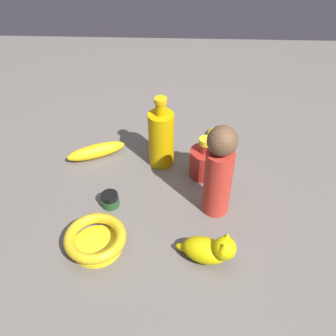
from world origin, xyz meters
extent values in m
plane|color=#5B5651|center=(0.00, 0.00, 0.00)|extent=(2.00, 2.00, 0.00)
cylinder|color=maroon|center=(0.04, -0.10, 0.04)|extent=(0.08, 0.08, 0.08)
cylinder|color=maroon|center=(0.04, -0.10, 0.09)|extent=(0.03, 0.03, 0.03)
cylinder|color=gold|center=(0.04, -0.10, 0.11)|extent=(0.04, 0.04, 0.02)
ellipsoid|color=#B6AA07|center=(-0.24, -0.09, 0.03)|extent=(0.09, 0.11, 0.06)
sphere|color=#B6AA07|center=(-0.25, -0.13, 0.05)|extent=(0.05, 0.05, 0.05)
cone|color=#B6AA07|center=(-0.24, -0.13, 0.08)|extent=(0.02, 0.02, 0.02)
cone|color=#B6AA07|center=(-0.26, -0.12, 0.08)|extent=(0.02, 0.02, 0.02)
ellipsoid|color=#B6AA07|center=(-0.23, -0.05, 0.02)|extent=(0.03, 0.05, 0.02)
cylinder|color=#BF9304|center=(0.09, 0.02, 0.08)|extent=(0.07, 0.07, 0.16)
cylinder|color=#BF9304|center=(0.09, 0.02, 0.18)|extent=(0.03, 0.03, 0.04)
cylinder|color=gold|center=(0.09, 0.02, 0.20)|extent=(0.03, 0.03, 0.01)
cylinder|color=yellow|center=(-0.22, 0.15, 0.01)|extent=(0.12, 0.12, 0.01)
torus|color=gold|center=(-0.22, 0.15, 0.04)|extent=(0.14, 0.14, 0.02)
cylinder|color=#1F4620|center=(-0.08, 0.14, 0.01)|extent=(0.05, 0.05, 0.02)
cylinder|color=#E5AD08|center=(-0.08, 0.14, 0.02)|extent=(0.04, 0.04, 0.00)
cylinder|color=black|center=(-0.08, 0.14, 0.03)|extent=(0.04, 0.04, 0.01)
ellipsoid|color=gold|center=(0.11, 0.21, 0.02)|extent=(0.11, 0.17, 0.04)
torus|color=#B8A810|center=(0.22, -0.16, 0.01)|extent=(0.08, 0.08, 0.02)
cylinder|color=#B12E23|center=(-0.08, -0.12, 0.09)|extent=(0.09, 0.09, 0.18)
sphere|color=brown|center=(-0.08, -0.12, 0.21)|extent=(0.07, 0.07, 0.07)
camera|label=1|loc=(-0.75, -0.03, 0.71)|focal=40.73mm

